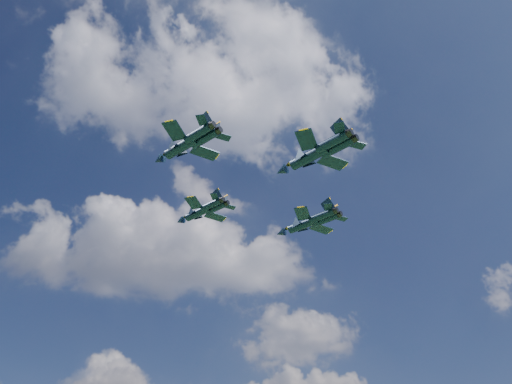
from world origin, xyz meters
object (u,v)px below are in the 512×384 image
object	(u,v)px
jet_left	(179,148)
jet_right	(301,225)
jet_lead	(197,213)
jet_slot	(307,158)

from	to	relation	value
jet_left	jet_right	size ratio (longest dim) A/B	0.93
jet_left	jet_right	world-z (taller)	jet_right
jet_lead	jet_left	world-z (taller)	jet_lead
jet_lead	jet_right	size ratio (longest dim) A/B	0.88
jet_lead	jet_slot	xyz separation A→B (m)	(19.57, -19.02, -0.49)
jet_right	jet_left	bearing A→B (deg)	176.30
jet_right	jet_slot	distance (m)	20.94
jet_lead	jet_right	world-z (taller)	jet_lead
jet_left	jet_right	bearing A→B (deg)	-1.99
jet_lead	jet_left	distance (m)	22.28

